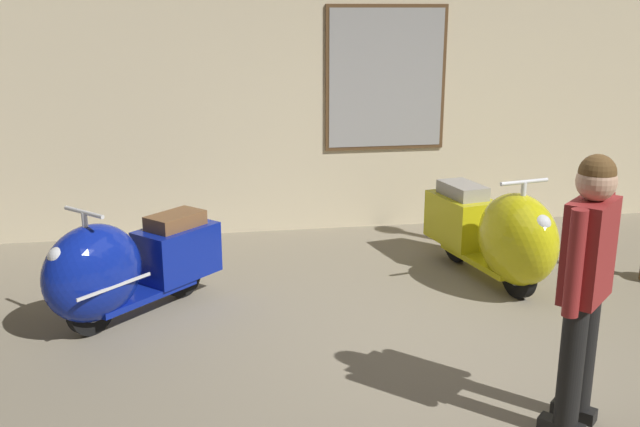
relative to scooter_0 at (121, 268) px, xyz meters
name	(u,v)px	position (x,y,z in m)	size (l,w,h in m)	color
ground_plane	(443,355)	(2.46, -1.06, -0.47)	(60.00, 60.00, 0.00)	gray
showroom_back_wall	(366,61)	(2.63, 2.44, 1.50)	(18.00, 0.63, 3.95)	beige
scooter_0	(121,268)	(0.00, 0.00, 0.00)	(1.55, 1.53, 1.04)	black
scooter_1	(499,234)	(3.44, 0.29, 0.03)	(0.86, 1.86, 1.10)	black
visitor_0	(586,276)	(2.94, -2.13, 0.54)	(0.46, 0.45, 1.75)	black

